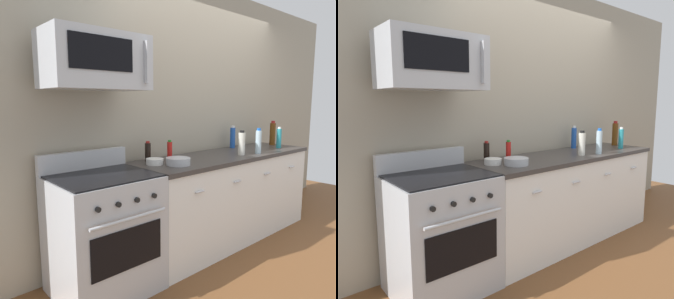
# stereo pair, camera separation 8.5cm
# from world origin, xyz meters

# --- Properties ---
(ground_plane) EXTENTS (6.40, 6.40, 0.00)m
(ground_plane) POSITION_xyz_m (0.00, 0.00, 0.00)
(ground_plane) COLOR brown
(back_wall) EXTENTS (5.33, 0.10, 2.70)m
(back_wall) POSITION_xyz_m (0.00, 0.41, 1.35)
(back_wall) COLOR #9E937F
(back_wall) RESTS_ON ground_plane
(counter_unit) EXTENTS (2.24, 0.66, 0.92)m
(counter_unit) POSITION_xyz_m (0.00, -0.00, 0.46)
(counter_unit) COLOR white
(counter_unit) RESTS_ON ground_plane
(range_oven) EXTENTS (0.76, 0.69, 1.07)m
(range_oven) POSITION_xyz_m (-1.50, 0.00, 0.47)
(range_oven) COLOR #B7BABF
(range_oven) RESTS_ON ground_plane
(microwave) EXTENTS (0.74, 0.44, 0.40)m
(microwave) POSITION_xyz_m (-1.50, 0.05, 1.75)
(microwave) COLOR #B7BABF
(bottle_water_clear) EXTENTS (0.06, 0.06, 0.27)m
(bottle_water_clear) POSITION_xyz_m (0.26, -0.20, 1.05)
(bottle_water_clear) COLOR silver
(bottle_water_clear) RESTS_ON countertop_slab
(bottle_vinegar_white) EXTENTS (0.07, 0.07, 0.25)m
(bottle_vinegar_white) POSITION_xyz_m (0.04, -0.14, 1.04)
(bottle_vinegar_white) COLOR silver
(bottle_vinegar_white) RESTS_ON countertop_slab
(bottle_hot_sauce_red) EXTENTS (0.05, 0.05, 0.19)m
(bottle_hot_sauce_red) POSITION_xyz_m (-0.73, 0.10, 1.01)
(bottle_hot_sauce_red) COLOR #B21914
(bottle_hot_sauce_red) RESTS_ON countertop_slab
(bottle_soda_blue) EXTENTS (0.06, 0.06, 0.26)m
(bottle_soda_blue) POSITION_xyz_m (0.39, 0.24, 1.05)
(bottle_soda_blue) COLOR #1E4CA5
(bottle_soda_blue) RESTS_ON countertop_slab
(bottle_dish_soap) EXTENTS (0.06, 0.06, 0.25)m
(bottle_dish_soap) POSITION_xyz_m (0.81, -0.13, 1.04)
(bottle_dish_soap) COLOR teal
(bottle_dish_soap) RESTS_ON countertop_slab
(bottle_wine_amber) EXTENTS (0.07, 0.07, 0.30)m
(bottle_wine_amber) POSITION_xyz_m (1.00, 0.07, 1.06)
(bottle_wine_amber) COLOR #59330F
(bottle_wine_amber) RESTS_ON countertop_slab
(bottle_soy_sauce_dark) EXTENTS (0.05, 0.05, 0.19)m
(bottle_soy_sauce_dark) POSITION_xyz_m (-0.90, 0.21, 1.01)
(bottle_soy_sauce_dark) COLOR black
(bottle_soy_sauce_dark) RESTS_ON countertop_slab
(bowl_steel_prep) EXTENTS (0.21, 0.21, 0.06)m
(bowl_steel_prep) POSITION_xyz_m (-0.81, -0.09, 0.95)
(bowl_steel_prep) COLOR #B2B5BA
(bowl_steel_prep) RESTS_ON countertop_slab
(bowl_white_ceramic) EXTENTS (0.16, 0.16, 0.05)m
(bowl_white_ceramic) POSITION_xyz_m (-0.94, 0.06, 0.95)
(bowl_white_ceramic) COLOR white
(bowl_white_ceramic) RESTS_ON countertop_slab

